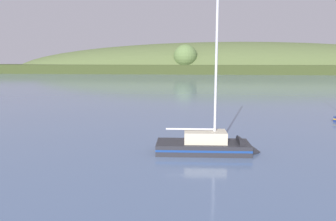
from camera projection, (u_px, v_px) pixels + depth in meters
name	position (u px, v px, depth m)	size (l,w,h in m)	color
far_shoreline_hill	(225.00, 71.00, 228.88)	(411.73, 90.28, 42.80)	#35401E
sailboat_midwater_white	(214.00, 149.00, 27.12)	(9.01, 3.44, 15.12)	#232328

